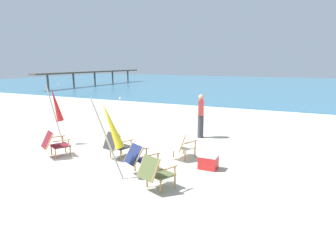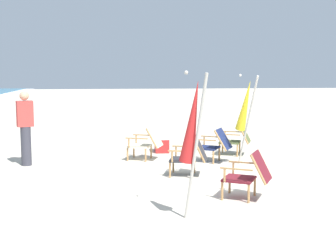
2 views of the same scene
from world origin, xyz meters
TOP-DOWN VIEW (x-y plane):
  - ground_plane at (0.00, 0.00)m, footprint 80.00×80.00m
  - sea at (0.00, 31.62)m, footprint 80.00×40.00m
  - surf_band at (0.00, 11.32)m, footprint 80.00×1.10m
  - beach_chair_front_left at (1.32, 0.02)m, footprint 0.87×0.95m
  - beach_chair_back_left at (1.75, 1.54)m, footprint 0.79×0.91m
  - beach_chair_mid_center at (2.13, -0.69)m, footprint 0.80×0.89m
  - beach_chair_back_right at (-1.70, 0.07)m, footprint 0.86×0.93m
  - beach_chair_front_right at (0.04, 0.77)m, footprint 0.74×0.84m
  - umbrella_furled_yellow at (0.88, -0.55)m, footprint 0.83×0.36m
  - umbrella_furled_red at (-2.67, 1.16)m, footprint 0.50×0.43m
  - person_near_chairs at (1.41, 4.20)m, footprint 0.31×0.39m
  - cooler_box at (2.76, 1.09)m, footprint 0.49×0.35m
  - pier_distant at (-18.28, 22.02)m, footprint 0.90×17.45m

SIDE VIEW (x-z plane):
  - ground_plane at x=0.00m, z-range 0.00..0.00m
  - surf_band at x=0.00m, z-range 0.00..0.06m
  - sea at x=0.00m, z-range 0.00..0.10m
  - cooler_box at x=2.76m, z-range 0.00..0.40m
  - beach_chair_front_left at x=1.32m, z-range 0.03..0.81m
  - beach_chair_back_left at x=1.75m, z-range 0.03..0.81m
  - beach_chair_back_right at x=-1.70m, z-range 0.03..0.82m
  - beach_chair_mid_center at x=2.13m, z-range 0.03..0.82m
  - beach_chair_front_right at x=0.04m, z-range 0.03..0.83m
  - person_near_chairs at x=1.41m, z-range 0.02..1.65m
  - umbrella_furled_yellow at x=0.88m, z-range 0.30..2.31m
  - umbrella_furled_red at x=-2.67m, z-range 0.32..2.42m
  - pier_distant at x=-18.28m, z-range 0.70..2.45m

